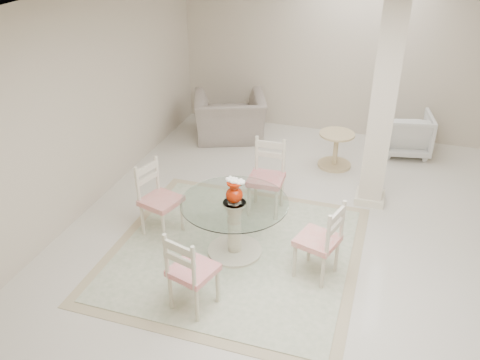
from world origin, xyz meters
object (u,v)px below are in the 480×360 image
(dining_chair_north, at_px, (267,171))
(dining_chair_west, at_px, (156,194))
(recliner_taupe, at_px, (230,117))
(side_table, at_px, (335,151))
(column, at_px, (383,106))
(red_vase, at_px, (234,191))
(dining_chair_south, at_px, (188,267))
(armchair_white, at_px, (406,133))
(dining_table, at_px, (235,227))
(dining_chair_east, at_px, (324,236))

(dining_chair_north, bearing_deg, dining_chair_west, -143.25)
(dining_chair_north, distance_m, recliner_taupe, 2.32)
(side_table, bearing_deg, dining_chair_west, -126.47)
(column, relative_size, red_vase, 9.43)
(dining_chair_south, xyz_separation_m, recliner_taupe, (-0.96, 4.01, -0.15))
(column, height_order, dining_chair_west, column)
(recliner_taupe, bearing_deg, armchair_white, 164.95)
(red_vase, height_order, dining_chair_north, dining_chair_north)
(dining_chair_west, distance_m, recliner_taupe, 2.89)
(dining_chair_south, bearing_deg, red_vase, -80.51)
(dining_table, relative_size, dining_chair_east, 1.17)
(armchair_white, bearing_deg, dining_chair_south, 56.26)
(dining_chair_north, xyz_separation_m, dining_chair_south, (-0.23, -2.02, -0.04))
(dining_chair_west, xyz_separation_m, armchair_white, (2.75, 3.20, -0.20))
(dining_table, bearing_deg, dining_chair_west, 173.04)
(dining_table, xyz_separation_m, dining_chair_west, (-1.01, 0.12, 0.19))
(dining_chair_north, distance_m, side_table, 1.67)
(dining_table, distance_m, side_table, 2.63)
(column, distance_m, dining_table, 2.36)
(armchair_white, bearing_deg, dining_table, 51.90)
(dining_table, bearing_deg, armchair_white, 62.36)
(red_vase, bearing_deg, dining_table, -95.71)
(dining_chair_south, xyz_separation_m, armchair_white, (1.86, 4.33, -0.19))
(dining_chair_east, relative_size, dining_chair_south, 1.01)
(dining_chair_south, relative_size, armchair_white, 1.35)
(column, height_order, dining_table, column)
(dining_table, distance_m, dining_chair_south, 1.03)
(dining_chair_south, height_order, armchair_white, dining_chair_south)
(red_vase, height_order, recliner_taupe, red_vase)
(armchair_white, bearing_deg, column, 67.07)
(column, distance_m, red_vase, 2.20)
(column, xyz_separation_m, dining_chair_west, (-2.38, -1.52, -0.81))
(dining_table, relative_size, dining_chair_south, 1.18)
(red_vase, height_order, side_table, red_vase)
(column, xyz_separation_m, armchair_white, (0.37, 1.68, -1.01))
(column, distance_m, armchair_white, 2.00)
(dining_chair_west, bearing_deg, dining_chair_east, -81.08)
(dining_chair_west, relative_size, recliner_taupe, 0.89)
(dining_chair_east, relative_size, side_table, 1.87)
(dining_chair_south, bearing_deg, dining_chair_west, -35.47)
(dining_chair_west, relative_size, armchair_white, 1.38)
(recliner_taupe, relative_size, armchair_white, 1.55)
(dining_chair_north, distance_m, dining_chair_south, 2.03)
(side_table, bearing_deg, recliner_taupe, 165.13)
(side_table, bearing_deg, dining_chair_east, -84.69)
(red_vase, relative_size, dining_chair_west, 0.28)
(column, xyz_separation_m, side_table, (-0.61, 0.87, -1.10))
(dining_table, distance_m, recliner_taupe, 3.19)
(red_vase, distance_m, dining_chair_east, 1.05)
(dining_chair_north, xyz_separation_m, dining_chair_west, (-1.11, -0.89, -0.02))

